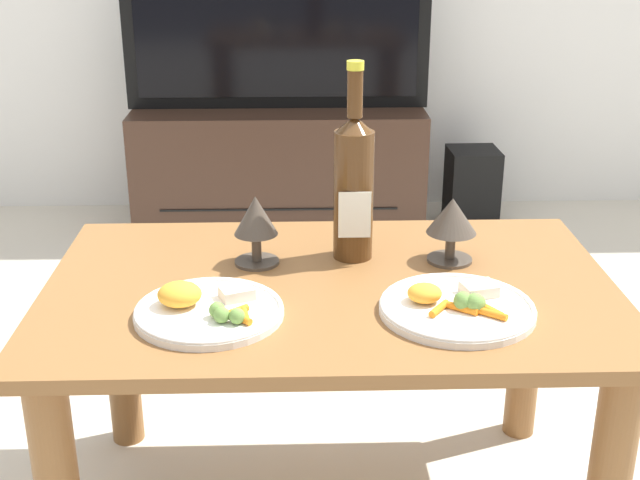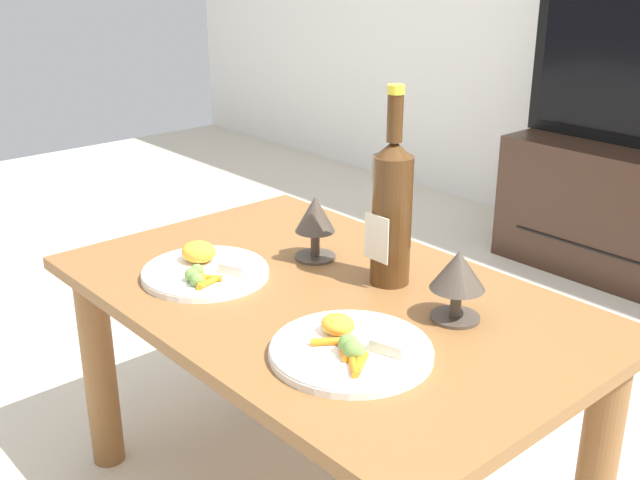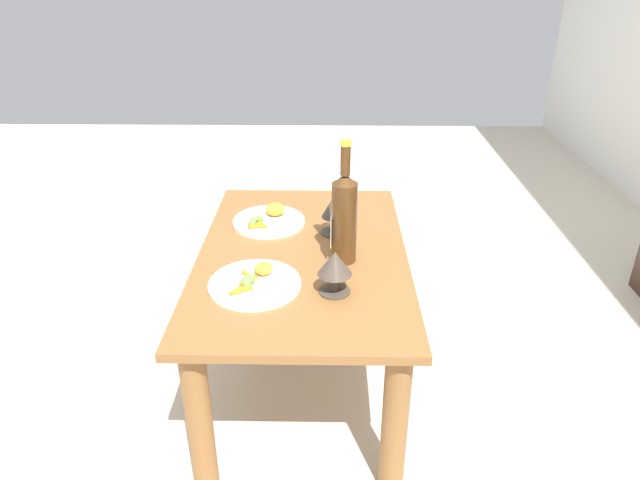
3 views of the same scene
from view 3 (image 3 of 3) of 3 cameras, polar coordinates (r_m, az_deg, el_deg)
The scene contains 7 objects.
ground_plane at distance 2.05m, azimuth -1.54°, elevation -13.46°, with size 6.40×6.40×0.00m, color beige.
dining_table at distance 1.82m, azimuth -1.70°, elevation -4.01°, with size 1.02×0.64×0.49m.
wine_bottle at distance 1.66m, azimuth 2.43°, elevation 2.51°, with size 0.08×0.08×0.37m.
goblet_left at distance 1.85m, azimuth 1.41°, elevation 3.12°, with size 0.08×0.08×0.13m.
goblet_right at distance 1.53m, azimuth 1.48°, elevation -2.55°, with size 0.09×0.09×0.13m.
dinner_plate_left at distance 1.96m, azimuth -5.06°, elevation 2.03°, with size 0.25×0.25×0.05m.
dinner_plate_right at distance 1.60m, azimuth -6.50°, elevation -4.25°, with size 0.26×0.26×0.04m.
Camera 3 is at (1.56, 0.08, 1.33)m, focal length 32.07 mm.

